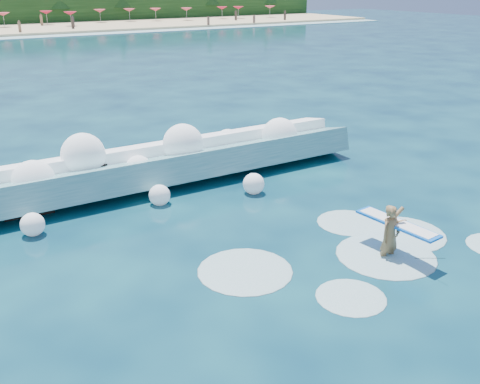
{
  "coord_description": "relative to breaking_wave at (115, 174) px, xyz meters",
  "views": [
    {
      "loc": [
        -6.22,
        -10.58,
        7.07
      ],
      "look_at": [
        1.5,
        2.0,
        1.2
      ],
      "focal_mm": 40.0,
      "sensor_mm": 36.0,
      "label": 1
    }
  ],
  "objects": [
    {
      "name": "surfer_with_board",
      "position": [
        4.69,
        -8.83,
        0.08
      ],
      "size": [
        1.02,
        2.96,
        1.8
      ],
      "color": "olive",
      "rests_on": "ground"
    },
    {
      "name": "rock_cluster",
      "position": [
        -3.54,
        0.4,
        -0.21
      ],
      "size": [
        8.03,
        2.94,
        1.2
      ],
      "color": "black",
      "rests_on": "ground"
    },
    {
      "name": "surf_foam",
      "position": [
        4.22,
        -8.24,
        -0.59
      ],
      "size": [
        8.99,
        5.26,
        0.14
      ],
      "color": "silver",
      "rests_on": "ground"
    },
    {
      "name": "ground",
      "position": [
        0.59,
        -7.2,
        -0.59
      ],
      "size": [
        200.0,
        200.0,
        0.0
      ],
      "primitive_type": "plane",
      "color": "#072139",
      "rests_on": "ground"
    },
    {
      "name": "beachgoers",
      "position": [
        7.59,
        67.58,
        0.51
      ],
      "size": [
        95.89,
        12.89,
        1.92
      ],
      "color": "#3F332D",
      "rests_on": "ground"
    },
    {
      "name": "breaking_wave",
      "position": [
        0.0,
        0.0,
        0.0
      ],
      "size": [
        19.44,
        2.97,
        1.68
      ],
      "color": "teal",
      "rests_on": "ground"
    },
    {
      "name": "wave_spray",
      "position": [
        -0.4,
        -0.2,
        0.59
      ],
      "size": [
        15.07,
        4.51,
        2.38
      ],
      "color": "white",
      "rests_on": "ground"
    }
  ]
}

